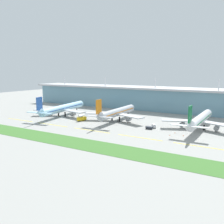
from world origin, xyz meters
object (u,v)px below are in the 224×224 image
at_px(airliner_middle, 117,112).
at_px(airliner_far, 200,120).
at_px(safety_cone_left_wingtip, 183,136).
at_px(safety_cone_nose_front, 170,135).
at_px(baggage_cart, 154,126).
at_px(pushback_tug, 149,127).
at_px(airliner_near, 63,108).
at_px(fuel_truck, 81,118).
at_px(safety_cone_right_wingtip, 175,133).

distance_m(airliner_middle, airliner_far, 60.83).
height_order(airliner_far, safety_cone_left_wingtip, airliner_far).
bearing_deg(safety_cone_nose_front, airliner_middle, 155.26).
relative_size(baggage_cart, safety_cone_nose_front, 5.47).
xyz_separation_m(airliner_far, safety_cone_nose_front, (-10.94, -26.07, -6.10)).
bearing_deg(airliner_far, pushback_tug, -149.64).
relative_size(airliner_near, safety_cone_left_wingtip, 101.31).
bearing_deg(baggage_cart, airliner_far, 23.19).
relative_size(pushback_tug, fuel_truck, 0.60).
distance_m(fuel_truck, baggage_cart, 56.43).
distance_m(airliner_near, pushback_tug, 82.81).
bearing_deg(safety_cone_left_wingtip, safety_cone_right_wingtip, 145.37).
xyz_separation_m(pushback_tug, safety_cone_nose_front, (17.25, -9.55, -0.75)).
distance_m(baggage_cart, safety_cone_left_wingtip, 25.96).
bearing_deg(airliner_middle, safety_cone_right_wingtip, -17.02).
distance_m(airliner_far, pushback_tug, 33.11).
bearing_deg(airliner_near, baggage_cart, -2.35).
height_order(airliner_near, safety_cone_left_wingtip, airliner_near).
distance_m(baggage_cart, safety_cone_nose_front, 21.69).
bearing_deg(baggage_cart, safety_cone_right_wingtip, -22.49).
distance_m(airliner_middle, baggage_cart, 35.11).
xyz_separation_m(safety_cone_left_wingtip, safety_cone_nose_front, (-7.15, -3.03, 0.00)).
height_order(pushback_tug, safety_cone_nose_front, pushback_tug).
bearing_deg(airliner_middle, baggage_cart, -14.15).
relative_size(airliner_middle, pushback_tug, 13.47).
xyz_separation_m(airliner_far, fuel_truck, (-83.19, -17.60, -4.19)).
bearing_deg(safety_cone_nose_front, safety_cone_right_wingtip, 84.60).
xyz_separation_m(airliner_middle, safety_cone_nose_front, (49.81, -22.95, -6.10)).
bearing_deg(airliner_far, baggage_cart, -156.81).
bearing_deg(airliner_near, airliner_middle, 5.83).
relative_size(airliner_near, fuel_truck, 9.27).
distance_m(airliner_near, fuel_truck, 29.11).
bearing_deg(safety_cone_left_wingtip, pushback_tug, 165.04).
distance_m(pushback_tug, baggage_cart, 5.03).
xyz_separation_m(airliner_middle, baggage_cart, (33.67, -8.49, -5.18)).
distance_m(airliner_far, baggage_cart, 29.92).
height_order(pushback_tug, safety_cone_left_wingtip, pushback_tug).
xyz_separation_m(airliner_far, baggage_cart, (-27.08, -11.61, -5.19)).
bearing_deg(safety_cone_nose_front, baggage_cart, 138.14).
distance_m(fuel_truck, safety_cone_right_wingtip, 72.98).
relative_size(baggage_cart, safety_cone_right_wingtip, 5.47).
distance_m(pushback_tug, fuel_truck, 55.02).
bearing_deg(airliner_middle, safety_cone_nose_front, -24.74).
relative_size(airliner_far, pushback_tug, 14.18).
xyz_separation_m(airliner_middle, safety_cone_right_wingtip, (50.52, -15.46, -6.10)).
height_order(baggage_cart, safety_cone_right_wingtip, baggage_cart).
distance_m(airliner_middle, pushback_tug, 35.61).
relative_size(safety_cone_left_wingtip, safety_cone_right_wingtip, 1.00).
bearing_deg(pushback_tug, safety_cone_left_wingtip, -14.96).
distance_m(airliner_near, safety_cone_right_wingtip, 100.90).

